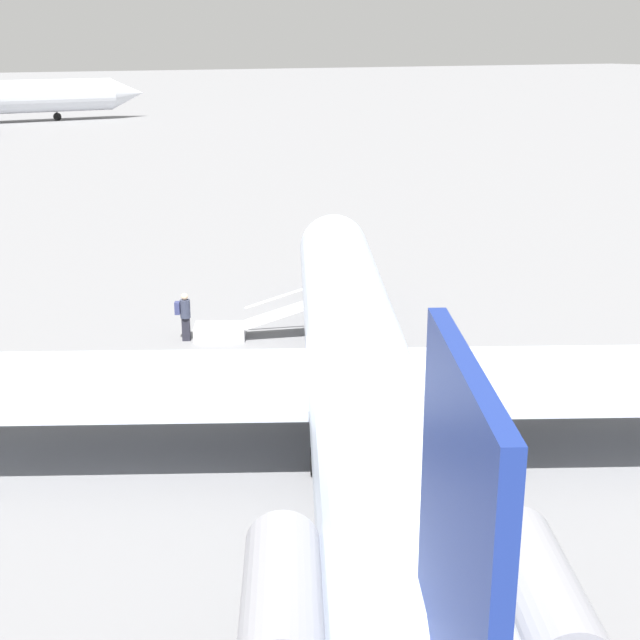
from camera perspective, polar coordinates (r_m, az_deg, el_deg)
ground_plane at (r=24.70m, az=2.31°, el=-6.96°), size 600.00×600.00×0.00m
airplane_main at (r=22.95m, az=2.55°, el=-3.13°), size 30.96×24.38×7.16m
boarding_stairs at (r=31.95m, az=-5.70°, el=-0.53°), size 2.59×4.07×1.76m
passenger at (r=31.76m, az=-8.68°, el=0.42°), size 0.46×0.57×1.74m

